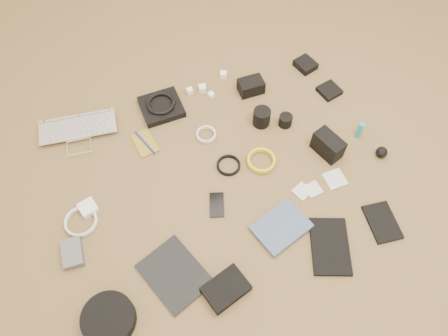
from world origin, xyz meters
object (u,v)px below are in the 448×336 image
object	(u,v)px
phone	(217,205)
paperback	(295,242)
dslr_camera	(251,86)
headphone_case	(109,319)
tablet	(175,274)
laptop	(79,137)

from	to	relation	value
phone	paperback	size ratio (longest dim) A/B	0.53
dslr_camera	headphone_case	bearing A→B (deg)	-136.16
tablet	laptop	bearing A→B (deg)	85.47
phone	dslr_camera	bearing A→B (deg)	74.01
phone	tablet	bearing A→B (deg)	-119.95
dslr_camera	paperback	size ratio (longest dim) A/B	0.55
tablet	headphone_case	world-z (taller)	headphone_case
laptop	paperback	xyz separation A→B (m)	(0.69, -0.76, -0.00)
headphone_case	laptop	bearing A→B (deg)	87.85
phone	headphone_case	world-z (taller)	headphone_case
phone	laptop	bearing A→B (deg)	150.04
tablet	headphone_case	bearing A→B (deg)	176.21
dslr_camera	phone	size ratio (longest dim) A/B	1.05
headphone_case	paperback	bearing A→B (deg)	4.04
tablet	paperback	distance (m)	0.47
paperback	tablet	bearing A→B (deg)	67.72
dslr_camera	paperback	xyz separation A→B (m)	(-0.12, -0.77, -0.02)
phone	paperback	distance (m)	0.34
dslr_camera	headphone_case	size ratio (longest dim) A/B	0.62
laptop	phone	world-z (taller)	laptop
laptop	headphone_case	xyz separation A→B (m)	(-0.03, -0.81, 0.01)
tablet	headphone_case	size ratio (longest dim) A/B	1.31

